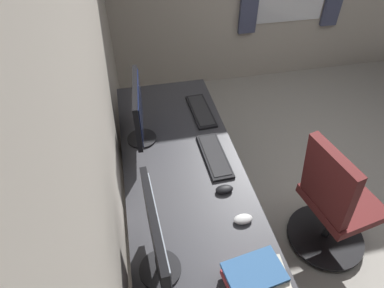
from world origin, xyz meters
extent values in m
plane|color=#B2ADA3|center=(0.00, 0.00, 0.00)|extent=(5.02, 5.02, 0.00)
cube|color=beige|center=(0.00, 1.96, 1.30)|extent=(4.78, 0.10, 2.60)
cube|color=#38383D|center=(-0.06, 1.52, 0.71)|extent=(2.06, 0.74, 0.03)
cylinder|color=silver|center=(0.91, 1.20, 0.35)|extent=(0.05, 0.05, 0.70)
cylinder|color=silver|center=(0.91, 1.83, 0.35)|extent=(0.05, 0.05, 0.70)
cube|color=#38383D|center=(0.37, 1.55, 0.35)|extent=(0.40, 0.50, 0.69)
cube|color=silver|center=(0.37, 1.29, 0.35)|extent=(0.37, 0.01, 0.61)
cylinder|color=black|center=(0.30, 1.74, 0.74)|extent=(0.20, 0.20, 0.01)
cylinder|color=black|center=(0.30, 1.74, 0.79)|extent=(0.04, 0.04, 0.10)
cube|color=black|center=(0.30, 1.74, 1.00)|extent=(0.51, 0.07, 0.32)
cube|color=#19234C|center=(0.30, 1.72, 1.00)|extent=(0.46, 0.04, 0.28)
cylinder|color=black|center=(-0.66, 1.75, 0.74)|extent=(0.20, 0.20, 0.01)
cylinder|color=black|center=(-0.66, 1.75, 0.79)|extent=(0.04, 0.04, 0.10)
cube|color=black|center=(-0.66, 1.75, 1.01)|extent=(0.51, 0.05, 0.34)
cube|color=#B2BCCC|center=(-0.66, 1.73, 1.01)|extent=(0.47, 0.03, 0.30)
cube|color=black|center=(0.02, 1.30, 0.74)|extent=(0.42, 0.15, 0.02)
cube|color=#2D2D30|center=(0.02, 1.30, 0.75)|extent=(0.38, 0.12, 0.00)
cube|color=black|center=(0.51, 1.27, 0.74)|extent=(0.42, 0.15, 0.02)
cube|color=#2D2D30|center=(0.51, 1.27, 0.75)|extent=(0.38, 0.12, 0.00)
ellipsoid|color=silver|center=(-0.48, 1.28, 0.75)|extent=(0.06, 0.10, 0.03)
ellipsoid|color=black|center=(-0.27, 1.32, 0.75)|extent=(0.06, 0.10, 0.03)
cube|color=#3D8456|center=(-0.82, 1.34, 0.74)|extent=(0.15, 0.21, 0.02)
cube|color=#B2383D|center=(-0.81, 1.35, 0.77)|extent=(0.19, 0.26, 0.03)
cube|color=beige|center=(-0.82, 1.33, 0.80)|extent=(0.18, 0.27, 0.03)
cube|color=#38669E|center=(-0.81, 1.34, 0.82)|extent=(0.21, 0.28, 0.02)
cube|color=maroon|center=(-0.31, 0.49, 0.46)|extent=(0.50, 0.49, 0.07)
cube|color=maroon|center=(-0.34, 0.70, 0.74)|extent=(0.41, 0.19, 0.50)
cylinder|color=black|center=(-0.31, 0.49, 0.24)|extent=(0.05, 0.05, 0.37)
cylinder|color=black|center=(-0.31, 0.49, 0.04)|extent=(0.56, 0.56, 0.03)
camera|label=1|loc=(-1.41, 1.76, 2.22)|focal=30.38mm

